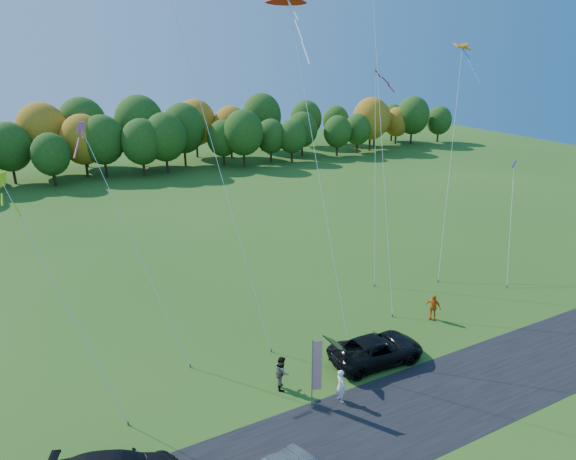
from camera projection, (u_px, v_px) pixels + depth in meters
name	position (u px, v px, depth m)	size (l,w,h in m)	color
ground	(338.00, 380.00, 28.68)	(160.00, 160.00, 0.00)	#265516
asphalt_strip	(383.00, 423.00, 25.35)	(90.00, 6.00, 0.01)	black
tree_line	(130.00, 175.00, 74.40)	(116.00, 12.00, 10.00)	#1E4711
black_suv	(377.00, 349.00, 30.10)	(2.63, 5.71, 1.59)	black
person_tailgate_a	(341.00, 386.00, 26.66)	(0.68, 0.45, 1.87)	white
person_tailgate_b	(282.00, 372.00, 27.71)	(0.93, 0.72, 1.91)	gray
person_east	(433.00, 307.00, 34.76)	(1.08, 0.45, 1.84)	orange
feather_flag	(316.00, 365.00, 25.95)	(0.48, 0.23, 3.86)	#999999
kite_delta_blue	(205.00, 118.00, 29.79)	(5.37, 10.51, 28.15)	#4C3F33
kite_parafoil_orange	(379.00, 89.00, 36.23)	(6.51, 12.33, 29.91)	#4C3F33
kite_delta_red	(314.00, 140.00, 30.68)	(2.68, 9.78, 21.80)	#4C3F33
kite_parafoil_rainbow	(451.00, 158.00, 42.16)	(9.03, 7.77, 18.23)	#4C3F33
kite_diamond_yellow	(65.00, 302.00, 24.84)	(4.29, 6.43, 12.30)	#4C3F33
kite_diamond_white	(375.00, 175.00, 39.93)	(3.61, 5.89, 16.82)	#4C3F33
kite_diamond_pink	(135.00, 246.00, 29.67)	(4.04, 7.54, 13.83)	#4C3F33
kite_diamond_blue_low	(511.00, 223.00, 40.74)	(4.50, 4.60, 9.11)	#4C3F33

